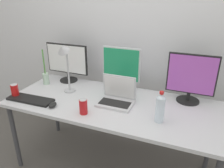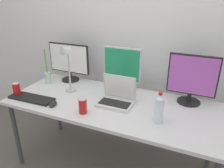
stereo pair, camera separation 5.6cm
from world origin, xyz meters
The scene contains 14 objects.
ground_plane centered at (0.00, 0.00, 0.00)m, with size 16.00×16.00×0.00m, color #5B5651.
wall_back centered at (0.00, 0.59, 1.30)m, with size 7.00×0.08×2.60m, color silver.
work_desk centered at (0.00, 0.00, 0.68)m, with size 1.88×0.79×0.74m.
monitor_left centered at (-0.64, 0.30, 0.96)m, with size 0.47×0.19×0.41m.
monitor_center centered at (-0.02, 0.30, 0.96)m, with size 0.37×0.21×0.43m.
monitor_right centered at (0.62, 0.28, 0.97)m, with size 0.41×0.20×0.44m.
laptop_silver centered at (0.04, 0.01, 0.80)m, with size 0.30×0.23×0.24m.
keyboard_main centered at (-0.70, -0.24, 0.75)m, with size 0.43×0.14×0.02m, color black.
mouse_by_keyboard centered at (-0.44, -0.26, 0.76)m, with size 0.06×0.09×0.04m, color black.
water_bottle centered at (0.44, -0.15, 0.86)m, with size 0.07×0.07×0.25m.
soda_can_near_keyboard centered at (-0.14, -0.26, 0.80)m, with size 0.07×0.07×0.13m.
soda_can_by_laptop centered at (-0.88, -0.23, 0.80)m, with size 0.07×0.07×0.13m.
bamboo_vase centered at (-0.81, 0.13, 0.82)m, with size 0.06×0.06×0.37m.
desk_lamp centered at (-0.48, 0.02, 1.08)m, with size 0.11×0.18×0.50m.
Camera 2 is at (0.69, -1.57, 1.66)m, focal length 35.00 mm.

